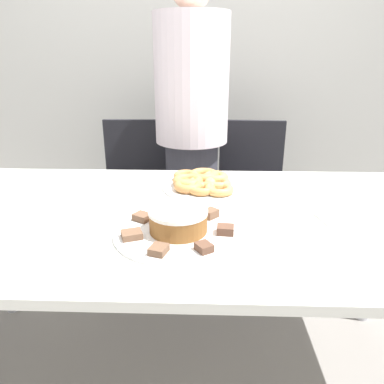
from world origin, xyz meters
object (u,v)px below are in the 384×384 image
plate_cake (178,232)px  office_chair_right (250,201)px  plate_donuts (202,187)px  frosted_cake (178,220)px  person_standing (192,131)px  napkin (339,217)px  office_chair_left (135,200)px

plate_cake → office_chair_right: bearing=71.9°
plate_donuts → frosted_cake: 0.42m
person_standing → plate_cake: (-0.01, -1.02, -0.10)m
person_standing → napkin: bearing=-59.1°
plate_cake → napkin: bearing=14.1°
plate_donuts → napkin: bearing=-30.7°
office_chair_left → frosted_cake: (0.35, -1.11, 0.39)m
person_standing → office_chair_right: person_standing is taller
plate_donuts → office_chair_left: bearing=120.9°
plate_donuts → office_chair_right: bearing=67.4°
person_standing → plate_donuts: 0.62m
plate_cake → napkin: plate_cake is taller
plate_donuts → frosted_cake: (-0.07, -0.41, 0.04)m
office_chair_left → frosted_cake: office_chair_left is taller
frosted_cake → napkin: size_ratio=1.07×
office_chair_left → office_chair_right: bearing=-0.8°
plate_donuts → napkin: 0.54m
person_standing → office_chair_left: bearing=165.5°
plate_cake → frosted_cake: 0.04m
office_chair_right → plate_donuts: 0.83m
plate_cake → napkin: 0.55m
plate_donuts → frosted_cake: size_ratio=1.80×
plate_donuts → plate_cake: bearing=-99.7°
person_standing → plate_donuts: person_standing is taller
office_chair_right → plate_cake: bearing=-104.5°
plate_cake → person_standing: bearing=89.7°
person_standing → office_chair_left: 0.58m
person_standing → frosted_cake: person_standing is taller
frosted_cake → office_chair_left: bearing=107.4°
office_chair_right → frosted_cake: size_ratio=5.03×
napkin → plate_cake: bearing=-165.9°
plate_cake → napkin: (0.53, 0.13, -0.00)m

